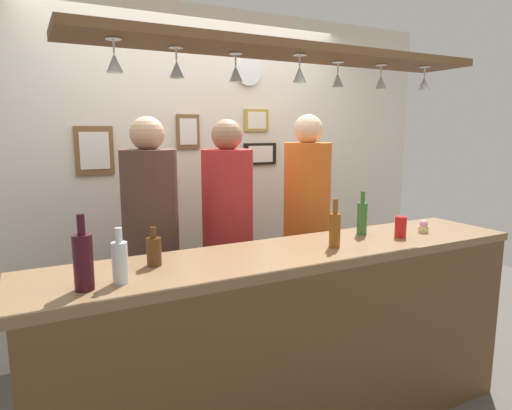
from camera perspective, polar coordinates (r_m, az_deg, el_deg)
ground_plane at (r=3.05m, az=0.95°, el=-23.47°), size 8.00×8.00×0.00m
back_wall at (r=3.58m, az=-7.49°, el=3.63°), size 4.40×0.06×2.60m
bar_counter at (r=2.34m, az=7.18°, el=-14.76°), size 2.70×0.55×1.05m
overhead_glass_rack at (r=2.34m, az=4.84°, el=18.98°), size 2.20×0.36×0.04m
hanging_wineglass_far_left at (r=1.97m, az=-17.67°, el=17.07°), size 0.07×0.07×0.13m
hanging_wineglass_left at (r=2.10m, az=-10.12°, el=16.85°), size 0.07×0.07×0.13m
hanging_wineglass_center_left at (r=2.23m, az=-2.61°, el=16.56°), size 0.07×0.07×0.13m
hanging_wineglass_center at (r=2.27m, az=5.55°, el=16.39°), size 0.07×0.07×0.13m
hanging_wineglass_center_right at (r=2.54m, az=10.40°, el=15.56°), size 0.07×0.07×0.13m
hanging_wineglass_right at (r=2.69m, az=15.65°, el=15.00°), size 0.07×0.07×0.13m
hanging_wineglass_far_right at (r=2.85m, az=20.71°, el=14.43°), size 0.07×0.07×0.13m
person_left_brown_shirt at (r=2.81m, az=-13.30°, el=-3.18°), size 0.34×0.34×1.75m
person_middle_red_shirt at (r=2.98m, az=-3.63°, el=-2.37°), size 0.34×0.34×1.74m
person_right_orange_shirt at (r=3.28m, az=6.51°, el=-0.85°), size 0.34×0.34×1.78m
bottle_wine_dark_red at (r=1.86m, az=-21.24°, el=-6.64°), size 0.08×0.08×0.30m
bottle_beer_amber_tall at (r=2.40m, az=10.06°, el=-3.01°), size 0.06×0.06×0.26m
bottle_beer_green_import at (r=2.73m, az=13.43°, el=-1.53°), size 0.06×0.06×0.26m
bottle_soda_clear at (r=1.90m, az=-17.02°, el=-6.87°), size 0.06×0.06×0.23m
bottle_beer_brown_stubby at (r=2.10m, az=-12.93°, el=-5.70°), size 0.07×0.07×0.18m
drink_can at (r=2.72m, az=18.02°, el=-2.68°), size 0.07×0.07×0.12m
cupcake at (r=2.90m, az=20.66°, el=-2.60°), size 0.06×0.06×0.08m
picture_frame_crest at (r=3.49m, az=-8.70°, el=9.27°), size 0.18×0.02×0.26m
picture_frame_caricature at (r=3.34m, az=-19.98°, el=6.56°), size 0.26×0.02×0.34m
picture_frame_upper_small at (r=3.73m, az=0.05°, el=10.79°), size 0.22×0.02×0.18m
picture_frame_lower_pair at (r=3.75m, az=0.54°, el=6.55°), size 0.30×0.02×0.18m
wall_clock at (r=3.72m, az=-0.98°, el=16.70°), size 0.22×0.03×0.22m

